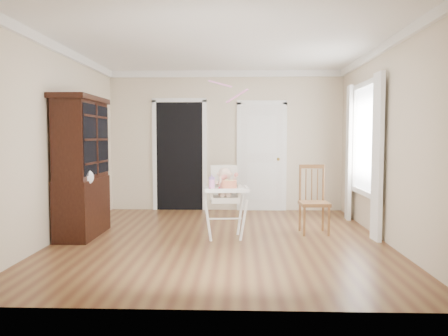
{
  "coord_description": "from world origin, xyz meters",
  "views": [
    {
      "loc": [
        0.26,
        -5.99,
        1.42
      ],
      "look_at": [
        0.05,
        -0.0,
        1.0
      ],
      "focal_mm": 35.0,
      "sensor_mm": 36.0,
      "label": 1
    }
  ],
  "objects_px": {
    "dining_chair": "(314,201)",
    "cake": "(229,185)",
    "china_cabinet": "(82,167)",
    "sippy_cup": "(212,182)",
    "high_chair": "(225,193)"
  },
  "relations": [
    {
      "from": "high_chair",
      "to": "cake",
      "type": "xyz_separation_m",
      "value": [
        0.07,
        -0.28,
        0.14
      ]
    },
    {
      "from": "high_chair",
      "to": "china_cabinet",
      "type": "distance_m",
      "value": 2.08
    },
    {
      "from": "sippy_cup",
      "to": "high_chair",
      "type": "bearing_deg",
      "value": 44.13
    },
    {
      "from": "china_cabinet",
      "to": "sippy_cup",
      "type": "bearing_deg",
      "value": -7.31
    },
    {
      "from": "china_cabinet",
      "to": "dining_chair",
      "type": "height_order",
      "value": "china_cabinet"
    },
    {
      "from": "sippy_cup",
      "to": "dining_chair",
      "type": "xyz_separation_m",
      "value": [
        1.48,
        0.54,
        -0.34
      ]
    },
    {
      "from": "sippy_cup",
      "to": "cake",
      "type": "bearing_deg",
      "value": -24.36
    },
    {
      "from": "high_chair",
      "to": "cake",
      "type": "height_order",
      "value": "high_chair"
    },
    {
      "from": "sippy_cup",
      "to": "china_cabinet",
      "type": "xyz_separation_m",
      "value": [
        -1.88,
        0.24,
        0.19
      ]
    },
    {
      "from": "cake",
      "to": "dining_chair",
      "type": "bearing_deg",
      "value": 27.69
    },
    {
      "from": "cake",
      "to": "dining_chair",
      "type": "distance_m",
      "value": 1.44
    },
    {
      "from": "sippy_cup",
      "to": "dining_chair",
      "type": "relative_size",
      "value": 0.2
    },
    {
      "from": "high_chair",
      "to": "dining_chair",
      "type": "distance_m",
      "value": 1.37
    },
    {
      "from": "china_cabinet",
      "to": "dining_chair",
      "type": "bearing_deg",
      "value": 5.15
    },
    {
      "from": "dining_chair",
      "to": "cake",
      "type": "bearing_deg",
      "value": -155.01
    }
  ]
}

